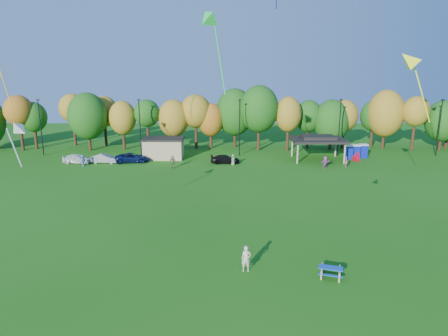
{
  "coord_description": "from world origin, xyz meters",
  "views": [
    {
      "loc": [
        -0.22,
        -23.66,
        13.72
      ],
      "look_at": [
        -0.35,
        6.0,
        6.35
      ],
      "focal_mm": 32.0,
      "sensor_mm": 36.0,
      "label": 1
    }
  ],
  "objects_px": {
    "porta_potties": "(356,151)",
    "kite_flyer": "(246,259)",
    "car_a": "(77,159)",
    "car_b": "(105,159)",
    "car_d": "(225,159)",
    "picnic_table": "(331,271)",
    "car_c": "(132,158)"
  },
  "relations": [
    {
      "from": "picnic_table",
      "to": "car_d",
      "type": "height_order",
      "value": "car_d"
    },
    {
      "from": "car_a",
      "to": "car_d",
      "type": "distance_m",
      "value": 22.11
    },
    {
      "from": "car_b",
      "to": "car_c",
      "type": "xyz_separation_m",
      "value": [
        4.01,
        0.52,
        0.03
      ]
    },
    {
      "from": "porta_potties",
      "to": "picnic_table",
      "type": "xyz_separation_m",
      "value": [
        -13.47,
        -37.26,
        -0.69
      ]
    },
    {
      "from": "car_b",
      "to": "car_d",
      "type": "distance_m",
      "value": 18.06
    },
    {
      "from": "car_a",
      "to": "picnic_table",
      "type": "bearing_deg",
      "value": -129.79
    },
    {
      "from": "kite_flyer",
      "to": "porta_potties",
      "type": "bearing_deg",
      "value": 63.48
    },
    {
      "from": "porta_potties",
      "to": "car_c",
      "type": "distance_m",
      "value": 34.87
    },
    {
      "from": "picnic_table",
      "to": "car_c",
      "type": "xyz_separation_m",
      "value": [
        -21.27,
        34.24,
        0.3
      ]
    },
    {
      "from": "porta_potties",
      "to": "car_b",
      "type": "xyz_separation_m",
      "value": [
        -38.75,
        -3.54,
        -0.43
      ]
    },
    {
      "from": "kite_flyer",
      "to": "car_a",
      "type": "height_order",
      "value": "kite_flyer"
    },
    {
      "from": "porta_potties",
      "to": "car_a",
      "type": "distance_m",
      "value": 42.96
    },
    {
      "from": "picnic_table",
      "to": "porta_potties",
      "type": "bearing_deg",
      "value": 86.51
    },
    {
      "from": "kite_flyer",
      "to": "car_d",
      "type": "distance_m",
      "value": 32.87
    },
    {
      "from": "porta_potties",
      "to": "car_a",
      "type": "bearing_deg",
      "value": -174.91
    },
    {
      "from": "porta_potties",
      "to": "car_d",
      "type": "bearing_deg",
      "value": -169.97
    },
    {
      "from": "car_c",
      "to": "car_d",
      "type": "bearing_deg",
      "value": -101.74
    },
    {
      "from": "picnic_table",
      "to": "car_a",
      "type": "xyz_separation_m",
      "value": [
        -29.32,
        33.45,
        0.33
      ]
    },
    {
      "from": "kite_flyer",
      "to": "car_d",
      "type": "height_order",
      "value": "kite_flyer"
    },
    {
      "from": "porta_potties",
      "to": "car_b",
      "type": "relative_size",
      "value": 0.92
    },
    {
      "from": "picnic_table",
      "to": "car_b",
      "type": "xyz_separation_m",
      "value": [
        -25.28,
        33.73,
        0.27
      ]
    },
    {
      "from": "porta_potties",
      "to": "car_c",
      "type": "xyz_separation_m",
      "value": [
        -34.74,
        -3.02,
        -0.4
      ]
    },
    {
      "from": "picnic_table",
      "to": "car_d",
      "type": "bearing_deg",
      "value": 118.51
    },
    {
      "from": "car_b",
      "to": "car_d",
      "type": "bearing_deg",
      "value": -87.77
    },
    {
      "from": "kite_flyer",
      "to": "car_b",
      "type": "bearing_deg",
      "value": 121.91
    },
    {
      "from": "porta_potties",
      "to": "picnic_table",
      "type": "height_order",
      "value": "porta_potties"
    },
    {
      "from": "kite_flyer",
      "to": "car_c",
      "type": "xyz_separation_m",
      "value": [
        -15.57,
        33.47,
        -0.23
      ]
    },
    {
      "from": "kite_flyer",
      "to": "car_a",
      "type": "relative_size",
      "value": 0.43
    },
    {
      "from": "picnic_table",
      "to": "kite_flyer",
      "type": "height_order",
      "value": "kite_flyer"
    },
    {
      "from": "porta_potties",
      "to": "kite_flyer",
      "type": "height_order",
      "value": "porta_potties"
    },
    {
      "from": "car_b",
      "to": "car_a",
      "type": "bearing_deg",
      "value": 96.48
    },
    {
      "from": "picnic_table",
      "to": "car_b",
      "type": "relative_size",
      "value": 0.47
    }
  ]
}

